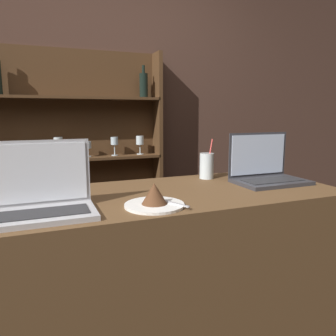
{
  "coord_description": "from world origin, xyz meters",
  "views": [
    {
      "loc": [
        -0.26,
        -0.96,
        1.32
      ],
      "look_at": [
        0.25,
        0.34,
        1.08
      ],
      "focal_mm": 35.0,
      "sensor_mm": 36.0,
      "label": 1
    }
  ],
  "objects": [
    {
      "name": "cake_plate",
      "position": [
        0.12,
        0.13,
        1.01
      ],
      "size": [
        0.22,
        0.22,
        0.09
      ],
      "color": "white",
      "rests_on": "bar_counter"
    },
    {
      "name": "laptop_near",
      "position": [
        -0.26,
        0.18,
        1.04
      ],
      "size": [
        0.33,
        0.21,
        0.24
      ],
      "color": "#ADADB2",
      "rests_on": "bar_counter"
    },
    {
      "name": "back_shelf",
      "position": [
        -0.14,
        1.58,
        0.94
      ],
      "size": [
        1.56,
        0.18,
        1.78
      ],
      "color": "#472D19",
      "rests_on": "ground_plane"
    },
    {
      "name": "back_wall",
      "position": [
        0.0,
        1.66,
        1.35
      ],
      "size": [
        7.0,
        0.06,
        2.7
      ],
      "color": "#4C3328",
      "rests_on": "ground_plane"
    },
    {
      "name": "bar_counter",
      "position": [
        0.0,
        0.31,
        0.49
      ],
      "size": [
        1.99,
        0.62,
        0.98
      ],
      "color": "brown",
      "rests_on": "ground_plane"
    },
    {
      "name": "laptop_far",
      "position": [
        0.77,
        0.33,
        1.04
      ],
      "size": [
        0.34,
        0.22,
        0.24
      ],
      "color": "#333338",
      "rests_on": "bar_counter"
    },
    {
      "name": "water_glass",
      "position": [
        0.54,
        0.52,
        1.05
      ],
      "size": [
        0.07,
        0.07,
        0.2
      ],
      "color": "silver",
      "rests_on": "bar_counter"
    }
  ]
}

